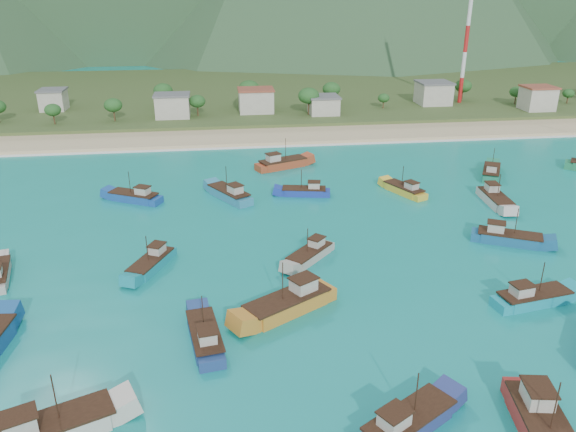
{
  "coord_description": "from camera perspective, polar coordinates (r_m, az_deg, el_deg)",
  "views": [
    {
      "loc": [
        -14.35,
        -62.51,
        36.78
      ],
      "look_at": [
        -3.87,
        18.0,
        3.0
      ],
      "focal_mm": 35.0,
      "sensor_mm": 36.0,
      "label": 1
    }
  ],
  "objects": [
    {
      "name": "ground",
      "position": [
        73.93,
        4.82,
        -7.33
      ],
      "size": [
        600.0,
        600.0,
        0.0
      ],
      "primitive_type": "plane",
      "color": "#0B7D80",
      "rests_on": "ground"
    },
    {
      "name": "beach",
      "position": [
        146.91,
        -1.59,
        8.08
      ],
      "size": [
        400.0,
        18.0,
        1.2
      ],
      "primitive_type": "cube",
      "color": "beige",
      "rests_on": "ground"
    },
    {
      "name": "land",
      "position": [
        206.32,
        -3.39,
        12.28
      ],
      "size": [
        400.0,
        110.0,
        2.4
      ],
      "primitive_type": "cube",
      "color": "#385123",
      "rests_on": "ground"
    },
    {
      "name": "surf_line",
      "position": [
        137.78,
        -1.18,
        7.1
      ],
      "size": [
        400.0,
        2.5,
        0.08
      ],
      "primitive_type": "cube",
      "color": "white",
      "rests_on": "ground"
    },
    {
      "name": "village",
      "position": [
        171.43,
        3.9,
        11.71
      ],
      "size": [
        222.61,
        26.16,
        6.52
      ],
      "color": "beige",
      "rests_on": "ground"
    },
    {
      "name": "vegetation",
      "position": [
        168.78,
        -5.47,
        11.7
      ],
      "size": [
        275.44,
        26.04,
        8.64
      ],
      "color": "#235623",
      "rests_on": "ground"
    },
    {
      "name": "radio_tower",
      "position": [
        187.6,
        17.83,
        17.94
      ],
      "size": [
        1.2,
        1.2,
        46.55
      ],
      "color": "red",
      "rests_on": "ground"
    },
    {
      "name": "boat_1",
      "position": [
        105.84,
        -15.3,
        1.82
      ],
      "size": [
        10.34,
        7.38,
        5.98
      ],
      "rotation": [
        0.0,
        0.0,
        1.08
      ],
      "color": "#184999",
      "rests_on": "ground"
    },
    {
      "name": "boat_5",
      "position": [
        68.54,
        0.1,
        -8.94
      ],
      "size": [
        12.43,
        9.52,
        7.29
      ],
      "rotation": [
        0.0,
        0.0,
        2.12
      ],
      "color": "orange",
      "rests_on": "ground"
    },
    {
      "name": "boat_6",
      "position": [
        56.07,
        -23.03,
        -19.44
      ],
      "size": [
        12.07,
        7.64,
        6.88
      ],
      "rotation": [
        0.0,
        0.0,
        5.11
      ],
      "color": "beige",
      "rests_on": "ground"
    },
    {
      "name": "boat_7",
      "position": [
        103.77,
        -5.96,
        2.16
      ],
      "size": [
        8.37,
        10.97,
        6.43
      ],
      "rotation": [
        0.0,
        0.0,
        0.54
      ],
      "color": "teal",
      "rests_on": "ground"
    },
    {
      "name": "boat_8",
      "position": [
        80.63,
        -13.69,
        -4.75
      ],
      "size": [
        6.54,
        9.81,
        5.62
      ],
      "rotation": [
        0.0,
        0.0,
        2.71
      ],
      "color": "teal",
      "rests_on": "ground"
    },
    {
      "name": "boat_9",
      "position": [
        53.95,
        12.06,
        -19.95
      ],
      "size": [
        10.62,
        8.11,
        6.22
      ],
      "rotation": [
        0.0,
        0.0,
        5.26
      ],
      "color": "navy",
      "rests_on": "ground"
    },
    {
      "name": "boat_10",
      "position": [
        122.82,
        19.94,
        4.14
      ],
      "size": [
        7.67,
        10.64,
        6.16
      ],
      "rotation": [
        0.0,
        0.0,
        5.79
      ],
      "color": "#177755",
      "rests_on": "ground"
    },
    {
      "name": "boat_11",
      "position": [
        105.11,
        1.74,
        2.44
      ],
      "size": [
        9.46,
        4.39,
        5.39
      ],
      "rotation": [
        0.0,
        0.0,
        1.38
      ],
      "color": "#1A359F",
      "rests_on": "ground"
    },
    {
      "name": "boat_12",
      "position": [
        107.63,
        20.28,
        1.58
      ],
      "size": [
        3.93,
        10.8,
        6.26
      ],
      "rotation": [
        0.0,
        0.0,
        3.07
      ],
      "color": "beige",
      "rests_on": "ground"
    },
    {
      "name": "boat_13",
      "position": [
        76.27,
        23.59,
        -7.72
      ],
      "size": [
        10.61,
        4.72,
        6.05
      ],
      "rotation": [
        0.0,
        0.0,
        4.88
      ],
      "color": "#1397AA",
      "rests_on": "ground"
    },
    {
      "name": "boat_17",
      "position": [
        108.1,
        11.74,
        2.56
      ],
      "size": [
        6.57,
        9.75,
        5.59
      ],
      "rotation": [
        0.0,
        0.0,
        0.44
      ],
      "color": "gold",
      "rests_on": "ground"
    },
    {
      "name": "boat_20",
      "position": [
        56.59,
        24.54,
        -19.2
      ],
      "size": [
        5.68,
        12.7,
        7.24
      ],
      "rotation": [
        0.0,
        0.0,
        2.97
      ],
      "color": "#B62D28",
      "rests_on": "ground"
    },
    {
      "name": "boat_21",
      "position": [
        120.91,
        -0.62,
        5.3
      ],
      "size": [
        11.88,
        7.52,
        6.77
      ],
      "rotation": [
        0.0,
        0.0,
        5.11
      ],
      "color": "#A34022",
      "rests_on": "ground"
    },
    {
      "name": "boat_22",
      "position": [
        80.9,
        2.26,
        -4.0
      ],
      "size": [
        8.25,
        8.63,
        5.45
      ],
      "rotation": [
        0.0,
        0.0,
        2.4
      ],
      "color": "#A8A397",
      "rests_on": "ground"
    },
    {
      "name": "boat_23",
      "position": [
        91.99,
        21.43,
        -2.14
      ],
      "size": [
        10.7,
        7.5,
        6.17
      ],
      "rotation": [
        0.0,
        0.0,
        4.24
      ],
      "color": "#165786",
      "rests_on": "ground"
    },
    {
      "name": "boat_26",
      "position": [
        63.79,
        -8.4,
        -12.15
      ],
      "size": [
        4.53,
        10.42,
        5.95
      ],
      "rotation": [
        0.0,
        0.0,
        0.16
      ],
      "color": "navy",
      "rests_on": "ground"
    }
  ]
}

